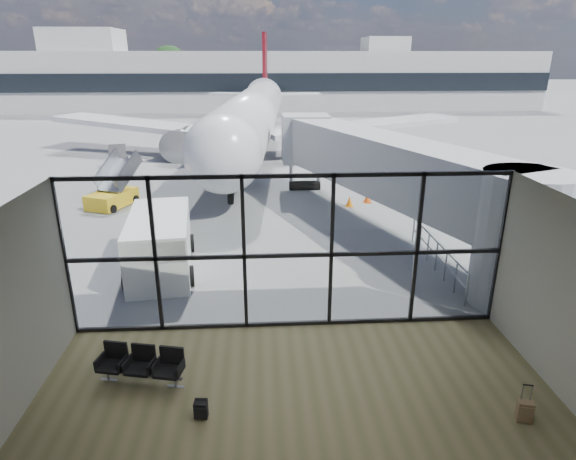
{
  "coord_description": "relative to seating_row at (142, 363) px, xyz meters",
  "views": [
    {
      "loc": [
        -0.75,
        -12.18,
        7.37
      ],
      "look_at": [
        0.19,
        3.0,
        1.86
      ],
      "focal_mm": 30.0,
      "sensor_mm": 36.0,
      "label": 1
    }
  ],
  "objects": [
    {
      "name": "apron_railing",
      "position": [
        9.23,
        5.82,
        0.21
      ],
      "size": [
        0.06,
        5.46,
        1.11
      ],
      "color": "gray",
      "rests_on": "ground"
    },
    {
      "name": "tree_1",
      "position": [
        -35.37,
        74.32,
        4.74
      ],
      "size": [
        5.61,
        5.61,
        8.07
      ],
      "color": "#382619",
      "rests_on": "ground"
    },
    {
      "name": "service_van",
      "position": [
        -0.72,
        6.37,
        0.55
      ],
      "size": [
        2.75,
        4.94,
        2.06
      ],
      "rotation": [
        0.0,
        0.0,
        0.12
      ],
      "color": "white",
      "rests_on": "ground"
    },
    {
      "name": "airliner",
      "position": [
        2.49,
        29.2,
        2.47
      ],
      "size": [
        32.71,
        37.96,
        9.78
      ],
      "rotation": [
        0.0,
        0.0,
        -0.08
      ],
      "color": "silver",
      "rests_on": "ground"
    },
    {
      "name": "lounge_shell",
      "position": [
        3.63,
        -2.48,
        2.14
      ],
      "size": [
        12.02,
        8.01,
        4.51
      ],
      "color": "#6C6844",
      "rests_on": "ground"
    },
    {
      "name": "far_terminal",
      "position": [
        3.04,
        64.29,
        3.7
      ],
      "size": [
        80.0,
        12.2,
        11.0
      ],
      "color": "#ACABA7",
      "rests_on": "ground"
    },
    {
      "name": "suitcase",
      "position": [
        8.42,
        -1.9,
        -0.25
      ],
      "size": [
        0.36,
        0.29,
        0.87
      ],
      "rotation": [
        0.0,
        0.0,
        -0.24
      ],
      "color": "#866A4A",
      "rests_on": "ground"
    },
    {
      "name": "tree_4",
      "position": [
        -17.37,
        74.32,
        4.74
      ],
      "size": [
        5.61,
        5.61,
        8.07
      ],
      "color": "#382619",
      "rests_on": "ground"
    },
    {
      "name": "backpack",
      "position": [
        1.52,
        -1.37,
        -0.3
      ],
      "size": [
        0.3,
        0.28,
        0.43
      ],
      "rotation": [
        0.0,
        0.0,
        -0.1
      ],
      "color": "black",
      "rests_on": "ground"
    },
    {
      "name": "tree_3",
      "position": [
        -23.37,
        74.32,
        4.12
      ],
      "size": [
        4.95,
        4.95,
        7.12
      ],
      "color": "#382619",
      "rests_on": "ground"
    },
    {
      "name": "tree_2",
      "position": [
        -29.37,
        74.32,
        5.37
      ],
      "size": [
        6.27,
        6.27,
        9.03
      ],
      "color": "#382619",
      "rests_on": "ground"
    },
    {
      "name": "belt_loader",
      "position": [
        -6.35,
        21.84,
        0.05
      ],
      "size": [
        2.08,
        3.83,
        1.68
      ],
      "rotation": [
        0.0,
        0.0,
        0.24
      ],
      "color": "black",
      "rests_on": "ground"
    },
    {
      "name": "tree_5",
      "position": [
        -11.37,
        74.32,
        5.37
      ],
      "size": [
        6.27,
        6.27,
        9.03
      ],
      "color": "#382619",
      "rests_on": "ground"
    },
    {
      "name": "glass_curtain_wall",
      "position": [
        3.63,
        2.32,
        1.74
      ],
      "size": [
        12.1,
        0.12,
        4.5
      ],
      "color": "white",
      "rests_on": "ground"
    },
    {
      "name": "jet_bridge",
      "position": [
        8.53,
        9.4,
        2.25
      ],
      "size": [
        8.0,
        16.5,
        4.33
      ],
      "color": "#9C9EA2",
      "rests_on": "ground"
    },
    {
      "name": "seating_row",
      "position": [
        0.0,
        0.0,
        0.0
      ],
      "size": [
        2.07,
        0.98,
        0.92
      ],
      "rotation": [
        0.0,
        0.0,
        -0.21
      ],
      "color": "gray",
      "rests_on": "ground"
    },
    {
      "name": "mobile_stairs",
      "position": [
        -4.74,
        14.71,
        0.01
      ],
      "size": [
        2.49,
        3.39,
        2.17
      ],
      "rotation": [
        0.0,
        0.0,
        -0.39
      ],
      "color": "gold",
      "rests_on": "ground"
    },
    {
      "name": "ground",
      "position": [
        3.63,
        42.32,
        -0.51
      ],
      "size": [
        220.0,
        220.0,
        0.0
      ],
      "primitive_type": "plane",
      "color": "slate",
      "rests_on": "ground"
    },
    {
      "name": "traffic_cone_b",
      "position": [
        7.54,
        13.87,
        -0.25
      ],
      "size": [
        0.39,
        0.39,
        0.55
      ],
      "color": "orange",
      "rests_on": "ground"
    },
    {
      "name": "traffic_cone_c",
      "position": [
        8.63,
        14.52,
        -0.22
      ],
      "size": [
        0.42,
        0.42,
        0.61
      ],
      "color": "#F0510C",
      "rests_on": "ground"
    }
  ]
}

